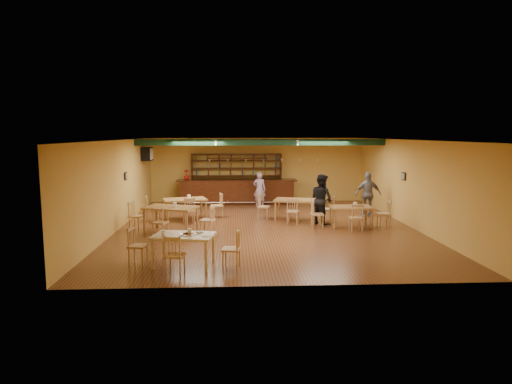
{
  "coord_description": "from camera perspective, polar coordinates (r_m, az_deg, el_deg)",
  "views": [
    {
      "loc": [
        -1.1,
        -15.12,
        3.23
      ],
      "look_at": [
        -0.32,
        0.6,
        1.15
      ],
      "focal_mm": 31.36,
      "sensor_mm": 36.0,
      "label": 1
    }
  ],
  "objects": [
    {
      "name": "parmesan_shaker",
      "position": [
        10.96,
        -11.75,
        -5.26
      ],
      "size": [
        0.09,
        0.09,
        0.11
      ],
      "primitive_type": "cylinder",
      "rotation": [
        0.0,
        0.0,
        -0.18
      ],
      "color": "#EAE5C6",
      "rests_on": "near_table"
    },
    {
      "name": "picture_right",
      "position": [
        16.83,
        18.32,
        1.93
      ],
      "size": [
        0.04,
        0.34,
        0.28
      ],
      "primitive_type": "cube",
      "color": "black",
      "rests_on": "wall_right"
    },
    {
      "name": "near_table",
      "position": [
        11.15,
        -9.18,
        -7.33
      ],
      "size": [
        1.6,
        1.18,
        0.78
      ],
      "primitive_type": "cube",
      "rotation": [
        0.0,
        0.0,
        -0.18
      ],
      "color": "tan",
      "rests_on": "ground"
    },
    {
      "name": "pizza_tray",
      "position": [
        11.04,
        -8.69,
        -5.34
      ],
      "size": [
        0.5,
        0.5,
        0.01
      ],
      "primitive_type": "cylinder",
      "rotation": [
        0.0,
        0.0,
        -0.3
      ],
      "color": "silver",
      "rests_on": "near_table"
    },
    {
      "name": "bar_counter",
      "position": [
        20.45,
        -2.46,
        0.03
      ],
      "size": [
        5.45,
        0.85,
        1.13
      ],
      "primitive_type": "cube",
      "color": "#33140A",
      "rests_on": "ground"
    },
    {
      "name": "poinsettia",
      "position": [
        20.47,
        -8.85,
        2.19
      ],
      "size": [
        0.33,
        0.33,
        0.46
      ],
      "primitive_type": "imported",
      "rotation": [
        0.0,
        0.0,
        0.35
      ],
      "color": "#AE1710",
      "rests_on": "bar_counter"
    },
    {
      "name": "patron_right_a",
      "position": [
        16.04,
        8.34,
        -0.92
      ],
      "size": [
        1.05,
        1.1,
        1.79
      ],
      "primitive_type": "imported",
      "rotation": [
        0.0,
        0.0,
        2.16
      ],
      "color": "black",
      "rests_on": "ground"
    },
    {
      "name": "patron_right_b",
      "position": [
        17.97,
        14.1,
        -0.26
      ],
      "size": [
        1.03,
        0.45,
        1.73
      ],
      "primitive_type": "imported",
      "rotation": [
        0.0,
        0.0,
        3.12
      ],
      "color": "slate",
      "rests_on": "ground"
    },
    {
      "name": "picture_left",
      "position": [
        16.65,
        -16.28,
        1.95
      ],
      "size": [
        0.04,
        0.34,
        0.28
      ],
      "primitive_type": "cube",
      "color": "black",
      "rests_on": "wall_left"
    },
    {
      "name": "pizza_server",
      "position": [
        11.08,
        -7.86,
        -5.24
      ],
      "size": [
        0.32,
        0.24,
        0.0
      ],
      "primitive_type": "cube",
      "rotation": [
        0.0,
        0.0,
        -0.52
      ],
      "color": "silver",
      "rests_on": "pizza_tray"
    },
    {
      "name": "ac_unit",
      "position": [
        19.69,
        -13.72,
        4.75
      ],
      "size": [
        0.34,
        0.7,
        0.48
      ],
      "primitive_type": "cube",
      "color": "silver",
      "rests_on": "wall_left"
    },
    {
      "name": "side_plate",
      "position": [
        10.81,
        -6.32,
        -5.6
      ],
      "size": [
        0.26,
        0.26,
        0.01
      ],
      "primitive_type": "cylinder",
      "rotation": [
        0.0,
        0.0,
        -0.18
      ],
      "color": "white",
      "rests_on": "near_table"
    },
    {
      "name": "dining_table_b",
      "position": [
        16.76,
        5.09,
        -2.26
      ],
      "size": [
        1.76,
        1.33,
        0.78
      ],
      "primitive_type": "cube",
      "rotation": [
        0.0,
        0.0,
        -0.28
      ],
      "color": "olive",
      "rests_on": "ground"
    },
    {
      "name": "ceiling_beam",
      "position": [
        17.96,
        0.67,
        6.38
      ],
      "size": [
        10.0,
        0.3,
        0.25
      ],
      "primitive_type": "cube",
      "color": "#10311C",
      "rests_on": "ceiling"
    },
    {
      "name": "dining_table_c",
      "position": [
        14.98,
        -10.79,
        -3.44
      ],
      "size": [
        1.9,
        1.47,
        0.83
      ],
      "primitive_type": "cube",
      "rotation": [
        0.0,
        0.0,
        -0.32
      ],
      "color": "olive",
      "rests_on": "ground"
    },
    {
      "name": "track_rail_right",
      "position": [
        18.69,
        4.87,
        6.61
      ],
      "size": [
        0.05,
        2.5,
        0.05
      ],
      "primitive_type": "cube",
      "color": "silver",
      "rests_on": "ceiling"
    },
    {
      "name": "back_bar_hutch",
      "position": [
        21.01,
        -2.48,
        1.81
      ],
      "size": [
        4.21,
        0.4,
        2.28
      ],
      "primitive_type": "cube",
      "color": "#33140A",
      "rests_on": "ground"
    },
    {
      "name": "track_rail_left",
      "position": [
        18.54,
        -5.04,
        6.6
      ],
      "size": [
        0.05,
        2.5,
        0.05
      ],
      "primitive_type": "cube",
      "color": "silver",
      "rests_on": "ceiling"
    },
    {
      "name": "dining_table_d",
      "position": [
        15.82,
        11.98,
        -3.09
      ],
      "size": [
        1.44,
        0.86,
        0.72
      ],
      "primitive_type": "cube",
      "rotation": [
        0.0,
        0.0,
        -0.0
      ],
      "color": "olive",
      "rests_on": "ground"
    },
    {
      "name": "napkin_stack",
      "position": [
        11.22,
        -7.26,
        -5.07
      ],
      "size": [
        0.21,
        0.16,
        0.03
      ],
      "primitive_type": "cube",
      "rotation": [
        0.0,
        0.0,
        0.07
      ],
      "color": "white",
      "rests_on": "near_table"
    },
    {
      "name": "patron_bar",
      "position": [
        19.63,
        0.44,
        0.33
      ],
      "size": [
        0.64,
        0.5,
        1.54
      ],
      "primitive_type": "imported",
      "rotation": [
        0.0,
        0.0,
        2.88
      ],
      "color": "#80489C",
      "rests_on": "ground"
    },
    {
      "name": "floor",
      "position": [
        15.5,
        1.29,
        -4.5
      ],
      "size": [
        12.0,
        12.0,
        0.0
      ],
      "primitive_type": "plane",
      "color": "#532C17",
      "rests_on": "ground"
    },
    {
      "name": "dining_table_a",
      "position": [
        17.04,
        -9.02,
        -2.16
      ],
      "size": [
        1.77,
        1.34,
        0.78
      ],
      "primitive_type": "cube",
      "rotation": [
        0.0,
        0.0,
        0.29
      ],
      "color": "olive",
      "rests_on": "ground"
    }
  ]
}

